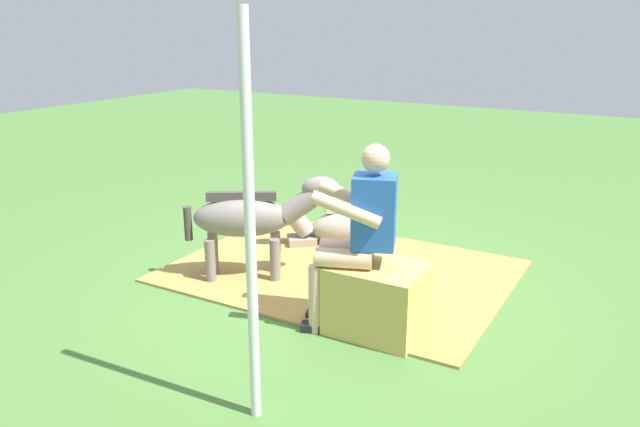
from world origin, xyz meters
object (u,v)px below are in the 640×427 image
at_px(hay_bale, 378,299).
at_px(person_seated, 357,229).
at_px(pony_standing, 252,218).
at_px(tent_pole_left, 250,229).
at_px(pony_lying, 345,226).

bearing_deg(hay_bale, person_seated, 14.10).
bearing_deg(pony_standing, person_seated, 161.67).
xyz_separation_m(pony_standing, tent_pole_left, (-1.19, 1.65, 0.58)).
distance_m(person_seated, pony_standing, 1.30).
height_order(pony_standing, tent_pole_left, tent_pole_left).
bearing_deg(tent_pole_left, hay_bale, -97.94).
height_order(pony_lying, tent_pole_left, tent_pole_left).
bearing_deg(hay_bale, tent_pole_left, 82.06).
xyz_separation_m(hay_bale, pony_standing, (1.37, -0.36, 0.30)).
bearing_deg(pony_lying, person_seated, 120.28).
relative_size(hay_bale, pony_standing, 0.56).
xyz_separation_m(hay_bale, person_seated, (0.16, 0.04, 0.52)).
bearing_deg(person_seated, tent_pole_left, 89.11).
relative_size(hay_bale, person_seated, 0.48).
xyz_separation_m(pony_standing, pony_lying, (-0.28, -1.20, -0.37)).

